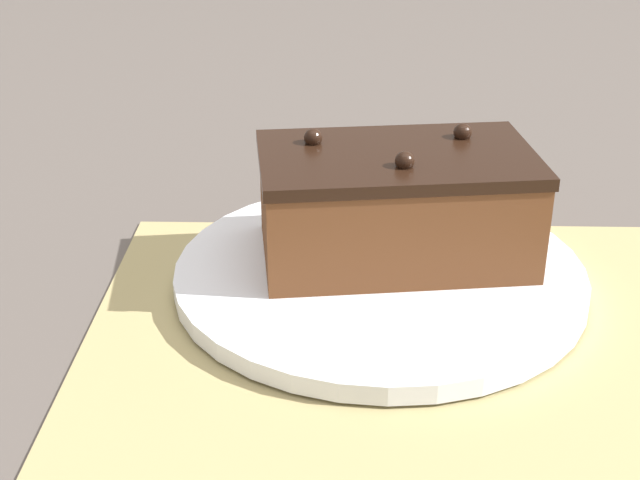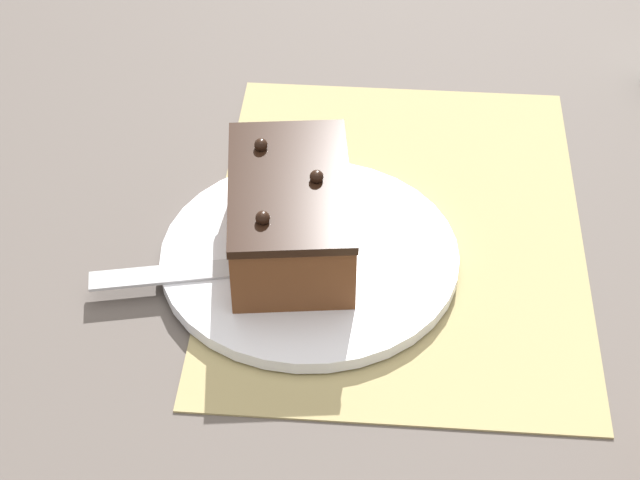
{
  "view_description": "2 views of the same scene",
  "coord_description": "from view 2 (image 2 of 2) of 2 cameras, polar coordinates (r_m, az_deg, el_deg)",
  "views": [
    {
      "loc": [
        -0.08,
        -0.43,
        0.29
      ],
      "look_at": [
        -0.09,
        0.07,
        0.04
      ],
      "focal_mm": 50.0,
      "sensor_mm": 36.0,
      "label": 1
    },
    {
      "loc": [
        -0.75,
        0.02,
        0.66
      ],
      "look_at": [
        -0.08,
        0.07,
        0.05
      ],
      "focal_mm": 60.0,
      "sensor_mm": 36.0,
      "label": 2
    }
  ],
  "objects": [
    {
      "name": "ground_plane",
      "position": [
        1.0,
        4.15,
        0.56
      ],
      "size": [
        3.0,
        3.0,
        0.0
      ],
      "primitive_type": "plane",
      "color": "#544C47"
    },
    {
      "name": "placemat_woven",
      "position": [
        1.0,
        4.16,
        0.65
      ],
      "size": [
        0.46,
        0.34,
        0.0
      ],
      "primitive_type": "cube",
      "color": "tan",
      "rests_on": "ground_plane"
    },
    {
      "name": "cake_plate",
      "position": [
        0.95,
        -0.55,
        -0.89
      ],
      "size": [
        0.27,
        0.27,
        0.01
      ],
      "color": "white",
      "rests_on": "placemat_woven"
    },
    {
      "name": "chocolate_cake",
      "position": [
        0.93,
        -1.6,
        1.47
      ],
      "size": [
        0.19,
        0.13,
        0.08
      ],
      "rotation": [
        0.0,
        0.0,
        0.13
      ],
      "color": "brown",
      "rests_on": "cake_plate"
    },
    {
      "name": "serving_knife",
      "position": [
        0.93,
        -3.42,
        -1.22
      ],
      "size": [
        0.07,
        0.21,
        0.01
      ],
      "rotation": [
        0.0,
        0.0,
        0.22
      ],
      "color": "black",
      "rests_on": "cake_plate"
    }
  ]
}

